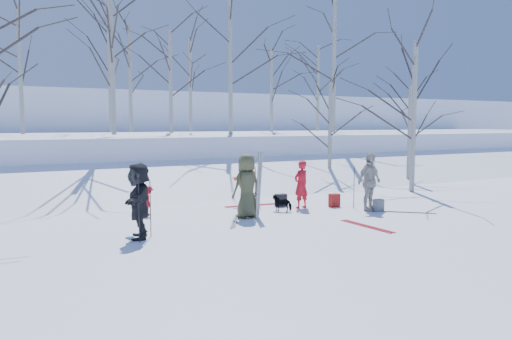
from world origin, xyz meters
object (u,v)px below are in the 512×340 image
skier_redor_behind (245,181)px  skier_red_seated (149,201)px  dog (282,203)px  backpack_red (334,200)px  skier_grey_west (139,201)px  skier_cream_east (369,182)px  backpack_dark (281,200)px  skier_olive_center (247,186)px  backpack_grey (378,205)px  skier_red_north (301,184)px

skier_redor_behind → skier_red_seated: bearing=33.9°
dog → backpack_red: dog is taller
skier_grey_west → dog: (4.81, 1.42, -0.64)m
skier_cream_east → skier_redor_behind: bearing=124.5°
skier_redor_behind → backpack_dark: size_ratio=4.07×
skier_cream_east → backpack_red: (-0.50, 1.08, -0.69)m
skier_red_seated → backpack_red: 5.88m
skier_olive_center → skier_redor_behind: 2.09m
skier_olive_center → backpack_grey: skier_olive_center is taller
skier_grey_west → backpack_dark: size_ratio=4.45×
skier_grey_west → backpack_red: skier_grey_west is taller
dog → backpack_dark: 0.97m
skier_redor_behind → backpack_grey: 4.30m
skier_redor_behind → backpack_dark: bearing=176.0°
skier_red_north → backpack_red: skier_red_north is taller
skier_red_seated → skier_red_north: bearing=-87.2°
skier_grey_west → backpack_red: (6.75, 1.35, -0.68)m
skier_cream_east → dog: 2.77m
skier_redor_behind → backpack_dark: 1.33m
skier_redor_behind → backpack_dark: skier_redor_behind is taller
skier_olive_center → skier_cream_east: size_ratio=1.02×
dog → skier_red_seated: bearing=-71.0°
dog → backpack_dark: (0.47, 0.84, -0.05)m
backpack_red → backpack_dark: backpack_red is taller
skier_olive_center → backpack_red: skier_olive_center is taller
skier_grey_west → backpack_grey: (7.40, -0.00, -0.70)m
backpack_grey → skier_cream_east: bearing=119.2°
skier_cream_east → backpack_dark: skier_cream_east is taller
skier_cream_east → backpack_grey: (0.15, -0.26, -0.71)m
skier_cream_east → skier_grey_west: (-7.25, -0.26, -0.01)m
backpack_red → backpack_grey: backpack_red is taller
skier_red_north → skier_redor_behind: (-1.34, 1.30, 0.05)m
skier_olive_center → backpack_dark: bearing=-157.1°
skier_cream_east → backpack_red: size_ratio=4.27×
skier_red_north → dog: bearing=3.8°
skier_olive_center → backpack_grey: (3.99, -1.06, -0.72)m
skier_red_seated → skier_cream_east: skier_cream_east is taller
skier_red_seated → skier_cream_east: size_ratio=0.48×
skier_olive_center → skier_grey_west: skier_olive_center is taller
skier_redor_behind → skier_red_north: bearing=167.0°
skier_red_seated → backpack_red: bearing=-87.4°
skier_olive_center → skier_red_seated: 2.96m
backpack_grey → backpack_red: bearing=115.6°
skier_red_north → skier_cream_east: 2.11m
skier_olive_center → skier_cream_east: skier_olive_center is taller
skier_redor_behind → backpack_dark: (0.97, -0.68, -0.61)m
skier_red_north → backpack_red: (1.10, -0.29, -0.55)m
skier_grey_west → backpack_dark: bearing=131.8°
skier_grey_west → backpack_dark: (5.28, 2.26, -0.69)m
skier_grey_west → skier_cream_east: bearing=110.7°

